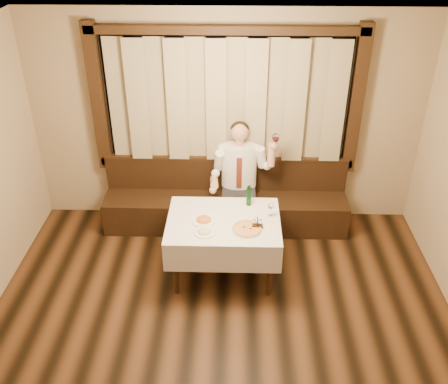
{
  "coord_description": "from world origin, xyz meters",
  "views": [
    {
      "loc": [
        0.13,
        -2.91,
        3.92
      ],
      "look_at": [
        0.0,
        1.9,
        1.0
      ],
      "focal_mm": 40.0,
      "sensor_mm": 36.0,
      "label": 1
    }
  ],
  "objects_px": {
    "pasta_red": "(204,218)",
    "cruet_caddy": "(257,224)",
    "banquette": "(226,204)",
    "pizza": "(247,229)",
    "green_bottle": "(249,196)",
    "seated_man": "(240,172)",
    "pasta_cream": "(204,230)",
    "dining_table": "(224,227)"
  },
  "relations": [
    {
      "from": "pizza",
      "to": "seated_man",
      "type": "relative_size",
      "value": 0.22
    },
    {
      "from": "banquette",
      "to": "green_bottle",
      "type": "xyz_separation_m",
      "value": [
        0.29,
        -0.7,
        0.57
      ]
    },
    {
      "from": "banquette",
      "to": "pasta_red",
      "type": "distance_m",
      "value": 1.18
    },
    {
      "from": "pasta_cream",
      "to": "cruet_caddy",
      "type": "xyz_separation_m",
      "value": [
        0.57,
        0.11,
        0.01
      ]
    },
    {
      "from": "dining_table",
      "to": "cruet_caddy",
      "type": "relative_size",
      "value": 10.09
    },
    {
      "from": "banquette",
      "to": "seated_man",
      "type": "distance_m",
      "value": 0.58
    },
    {
      "from": "green_bottle",
      "to": "pasta_red",
      "type": "bearing_deg",
      "value": -144.94
    },
    {
      "from": "pasta_red",
      "to": "green_bottle",
      "type": "xyz_separation_m",
      "value": [
        0.51,
        0.36,
        0.08
      ]
    },
    {
      "from": "pasta_red",
      "to": "seated_man",
      "type": "bearing_deg",
      "value": 67.44
    },
    {
      "from": "pasta_cream",
      "to": "cruet_caddy",
      "type": "distance_m",
      "value": 0.58
    },
    {
      "from": "cruet_caddy",
      "to": "dining_table",
      "type": "bearing_deg",
      "value": 161.43
    },
    {
      "from": "green_bottle",
      "to": "seated_man",
      "type": "height_order",
      "value": "seated_man"
    },
    {
      "from": "pasta_red",
      "to": "cruet_caddy",
      "type": "distance_m",
      "value": 0.6
    },
    {
      "from": "green_bottle",
      "to": "cruet_caddy",
      "type": "height_order",
      "value": "green_bottle"
    },
    {
      "from": "pasta_cream",
      "to": "green_bottle",
      "type": "xyz_separation_m",
      "value": [
        0.48,
        0.58,
        0.09
      ]
    },
    {
      "from": "dining_table",
      "to": "cruet_caddy",
      "type": "distance_m",
      "value": 0.43
    },
    {
      "from": "pasta_cream",
      "to": "pasta_red",
      "type": "bearing_deg",
      "value": 95.67
    },
    {
      "from": "pasta_red",
      "to": "cruet_caddy",
      "type": "bearing_deg",
      "value": -10.24
    },
    {
      "from": "green_bottle",
      "to": "seated_man",
      "type": "bearing_deg",
      "value": 99.96
    },
    {
      "from": "green_bottle",
      "to": "cruet_caddy",
      "type": "relative_size",
      "value": 2.24
    },
    {
      "from": "banquette",
      "to": "pasta_cream",
      "type": "distance_m",
      "value": 1.38
    },
    {
      "from": "dining_table",
      "to": "pizza",
      "type": "height_order",
      "value": "pizza"
    },
    {
      "from": "pasta_red",
      "to": "green_bottle",
      "type": "height_order",
      "value": "green_bottle"
    },
    {
      "from": "pizza",
      "to": "green_bottle",
      "type": "height_order",
      "value": "green_bottle"
    },
    {
      "from": "dining_table",
      "to": "cruet_caddy",
      "type": "xyz_separation_m",
      "value": [
        0.37,
        -0.14,
        0.15
      ]
    },
    {
      "from": "banquette",
      "to": "cruet_caddy",
      "type": "relative_size",
      "value": 25.42
    },
    {
      "from": "banquette",
      "to": "seated_man",
      "type": "xyz_separation_m",
      "value": [
        0.18,
        -0.09,
        0.55
      ]
    },
    {
      "from": "banquette",
      "to": "cruet_caddy",
      "type": "height_order",
      "value": "banquette"
    },
    {
      "from": "pizza",
      "to": "pasta_cream",
      "type": "height_order",
      "value": "pasta_cream"
    },
    {
      "from": "pizza",
      "to": "pasta_red",
      "type": "height_order",
      "value": "pasta_red"
    },
    {
      "from": "pizza",
      "to": "pasta_red",
      "type": "xyz_separation_m",
      "value": [
        -0.48,
        0.16,
        0.02
      ]
    },
    {
      "from": "green_bottle",
      "to": "seated_man",
      "type": "relative_size",
      "value": 0.19
    },
    {
      "from": "dining_table",
      "to": "green_bottle",
      "type": "distance_m",
      "value": 0.49
    },
    {
      "from": "banquette",
      "to": "pasta_cream",
      "type": "relative_size",
      "value": 13.44
    },
    {
      "from": "banquette",
      "to": "dining_table",
      "type": "distance_m",
      "value": 1.08
    },
    {
      "from": "seated_man",
      "to": "pasta_cream",
      "type": "bearing_deg",
      "value": -107.72
    },
    {
      "from": "cruet_caddy",
      "to": "pizza",
      "type": "bearing_deg",
      "value": -155.66
    },
    {
      "from": "pasta_cream",
      "to": "green_bottle",
      "type": "distance_m",
      "value": 0.76
    },
    {
      "from": "pizza",
      "to": "pasta_cream",
      "type": "relative_size",
      "value": 1.4
    },
    {
      "from": "banquette",
      "to": "pasta_red",
      "type": "xyz_separation_m",
      "value": [
        -0.22,
        -1.05,
        0.48
      ]
    },
    {
      "from": "dining_table",
      "to": "seated_man",
      "type": "height_order",
      "value": "seated_man"
    },
    {
      "from": "cruet_caddy",
      "to": "seated_man",
      "type": "bearing_deg",
      "value": 101.98
    }
  ]
}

